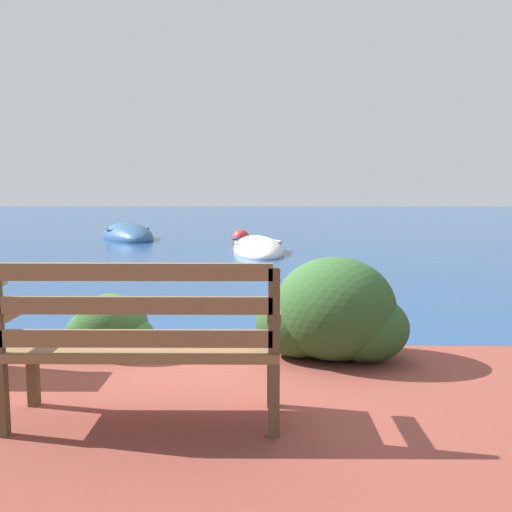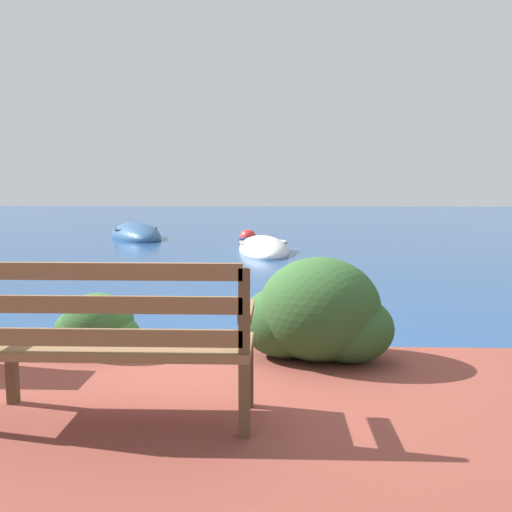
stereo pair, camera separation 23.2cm
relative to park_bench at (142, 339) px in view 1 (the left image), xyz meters
name	(u,v)px [view 1 (the left image)]	position (x,y,z in m)	size (l,w,h in m)	color
ground_plane	(230,371)	(0.39, 1.58, -0.70)	(80.00, 80.00, 0.00)	navy
park_bench	(142,339)	(0.00, 0.00, 0.00)	(1.51, 0.48, 0.93)	brown
hedge_clump_left	(111,328)	(-0.53, 1.33, -0.28)	(0.71, 0.51, 0.48)	#2D5628
hedge_clump_centre	(332,315)	(1.20, 1.22, -0.14)	(1.16, 0.83, 0.79)	#284C23
rowboat_nearest	(258,249)	(0.59, 10.37, -0.65)	(1.52, 3.26, 0.64)	silver
rowboat_mid	(128,236)	(-3.31, 13.85, -0.63)	(2.62, 3.55, 0.83)	#2D517A
mooring_buoy	(241,238)	(0.09, 13.04, -0.62)	(0.54, 0.54, 0.49)	red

